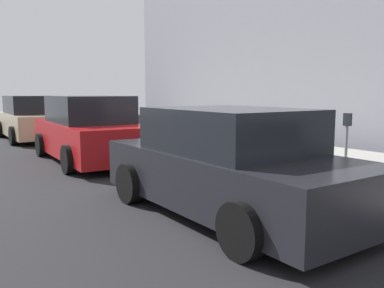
% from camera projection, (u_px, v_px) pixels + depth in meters
% --- Properties ---
extents(ground_plane, '(40.00, 40.00, 0.00)m').
position_uv_depth(ground_plane, '(167.00, 160.00, 10.60)').
color(ground_plane, black).
extents(sidewalk_curb, '(18.00, 5.00, 0.14)m').
position_uv_depth(sidewalk_curb, '(239.00, 150.00, 12.00)').
color(sidewalk_curb, '#9E9B93').
rests_on(sidewalk_curb, ground_plane).
extents(suitcase_silver_0, '(0.40, 0.21, 0.85)m').
position_uv_depth(suitcase_silver_0, '(290.00, 162.00, 7.89)').
color(suitcase_silver_0, '#9EA0A8').
rests_on(suitcase_silver_0, sidewalk_curb).
extents(suitcase_navy_1, '(0.43, 0.27, 0.95)m').
position_uv_depth(suitcase_navy_1, '(268.00, 155.00, 8.22)').
color(suitcase_navy_1, navy).
rests_on(suitcase_navy_1, sidewalk_curb).
extents(suitcase_teal_2, '(0.40, 0.25, 0.77)m').
position_uv_depth(suitcase_teal_2, '(257.00, 152.00, 8.69)').
color(suitcase_teal_2, '#0F606B').
rests_on(suitcase_teal_2, sidewalk_curb).
extents(suitcase_olive_3, '(0.42, 0.26, 0.91)m').
position_uv_depth(suitcase_olive_3, '(239.00, 151.00, 9.05)').
color(suitcase_olive_3, '#59601E').
rests_on(suitcase_olive_3, sidewalk_curb).
extents(suitcase_maroon_4, '(0.38, 0.22, 1.01)m').
position_uv_depth(suitcase_maroon_4, '(227.00, 146.00, 9.45)').
color(suitcase_maroon_4, maroon).
rests_on(suitcase_maroon_4, sidewalk_curb).
extents(suitcase_black_5, '(0.42, 0.27, 0.83)m').
position_uv_depth(suitcase_black_5, '(213.00, 144.00, 9.82)').
color(suitcase_black_5, black).
rests_on(suitcase_black_5, sidewalk_curb).
extents(suitcase_red_6, '(0.43, 0.23, 0.91)m').
position_uv_depth(suitcase_red_6, '(200.00, 143.00, 10.19)').
color(suitcase_red_6, red).
rests_on(suitcase_red_6, sidewalk_curb).
extents(suitcase_silver_7, '(0.50, 0.23, 0.96)m').
position_uv_depth(suitcase_silver_7, '(191.00, 141.00, 10.68)').
color(suitcase_silver_7, '#9EA0A8').
rests_on(suitcase_silver_7, sidewalk_curb).
extents(suitcase_navy_8, '(0.39, 0.28, 1.01)m').
position_uv_depth(suitcase_navy_8, '(179.00, 140.00, 11.08)').
color(suitcase_navy_8, navy).
rests_on(suitcase_navy_8, sidewalk_curb).
extents(suitcase_teal_9, '(0.46, 0.21, 0.95)m').
position_uv_depth(suitcase_teal_9, '(168.00, 138.00, 11.45)').
color(suitcase_teal_9, '#0F606B').
rests_on(suitcase_teal_9, sidewalk_curb).
extents(fire_hydrant, '(0.39, 0.21, 0.71)m').
position_uv_depth(fire_hydrant, '(156.00, 134.00, 12.14)').
color(fire_hydrant, '#D89E0C').
rests_on(fire_hydrant, sidewalk_curb).
extents(bollard_post, '(0.11, 0.11, 0.92)m').
position_uv_depth(bollard_post, '(139.00, 130.00, 12.69)').
color(bollard_post, '#333338').
rests_on(bollard_post, sidewalk_curb).
extents(parking_meter, '(0.12, 0.09, 1.27)m').
position_uv_depth(parking_meter, '(347.00, 139.00, 7.07)').
color(parking_meter, slate).
rests_on(parking_meter, sidewalk_curb).
extents(parked_car_charcoal_0, '(4.38, 2.12, 1.54)m').
position_uv_depth(parked_car_charcoal_0, '(229.00, 165.00, 5.86)').
color(parked_car_charcoal_0, black).
rests_on(parked_car_charcoal_0, ground_plane).
extents(parked_car_red_1, '(4.71, 2.25, 1.68)m').
position_uv_depth(parked_car_red_1, '(90.00, 131.00, 10.42)').
color(parked_car_red_1, '#AD1619').
rests_on(parked_car_red_1, ground_plane).
extents(parked_car_beige_2, '(4.53, 2.21, 1.63)m').
position_uv_depth(parked_car_beige_2, '(33.00, 119.00, 15.16)').
color(parked_car_beige_2, tan).
rests_on(parked_car_beige_2, ground_plane).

